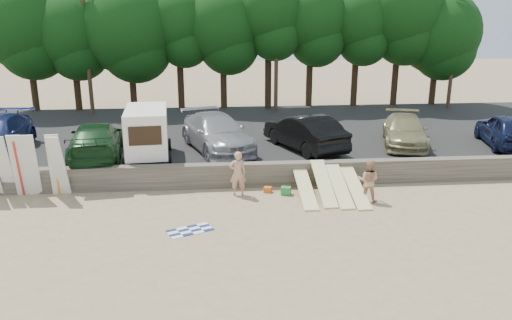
# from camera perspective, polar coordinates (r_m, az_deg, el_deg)

# --- Properties ---
(ground) EXTENTS (120.00, 120.00, 0.00)m
(ground) POSITION_cam_1_polar(r_m,az_deg,el_deg) (18.35, 2.34, -6.01)
(ground) COLOR tan
(ground) RESTS_ON ground
(seawall) EXTENTS (44.00, 0.50, 1.00)m
(seawall) POSITION_cam_1_polar(r_m,az_deg,el_deg) (20.97, 1.31, -1.62)
(seawall) COLOR #6B6356
(seawall) RESTS_ON ground
(parking_lot) EXTENTS (44.00, 14.50, 0.70)m
(parking_lot) POSITION_cam_1_polar(r_m,az_deg,el_deg) (28.20, -0.37, 2.81)
(parking_lot) COLOR #282828
(parking_lot) RESTS_ON ground
(treeline) EXTENTS (33.49, 6.37, 9.36)m
(treeline) POSITION_cam_1_polar(r_m,az_deg,el_deg) (34.41, -2.63, 15.41)
(treeline) COLOR #382616
(treeline) RESTS_ON parking_lot
(utility_poles) EXTENTS (25.80, 0.26, 9.00)m
(utility_poles) POSITION_cam_1_polar(r_m,az_deg,el_deg) (33.12, 2.35, 13.72)
(utility_poles) COLOR #473321
(utility_poles) RESTS_ON parking_lot
(box_trailer) EXTENTS (2.28, 3.71, 2.27)m
(box_trailer) POSITION_cam_1_polar(r_m,az_deg,el_deg) (22.76, -12.36, 3.29)
(box_trailer) COLOR white
(box_trailer) RESTS_ON parking_lot
(car_1) EXTENTS (2.91, 5.71, 1.59)m
(car_1) POSITION_cam_1_polar(r_m,az_deg,el_deg) (23.60, -17.82, 2.15)
(car_1) COLOR #133618
(car_1) RESTS_ON parking_lot
(car_2) EXTENTS (4.00, 6.15, 1.66)m
(car_2) POSITION_cam_1_polar(r_m,az_deg,el_deg) (23.85, -4.51, 3.13)
(car_2) COLOR gray
(car_2) RESTS_ON parking_lot
(car_3) EXTENTS (3.59, 5.40, 1.68)m
(car_3) POSITION_cam_1_polar(r_m,az_deg,el_deg) (23.95, 5.57, 3.19)
(car_3) COLOR black
(car_3) RESTS_ON parking_lot
(car_4) EXTENTS (3.32, 5.28, 1.43)m
(car_4) POSITION_cam_1_polar(r_m,az_deg,el_deg) (25.77, 16.64, 3.23)
(car_4) COLOR #8A8358
(car_4) RESTS_ON parking_lot
(car_5) EXTENTS (2.94, 5.11, 1.63)m
(car_5) POSITION_cam_1_polar(r_m,az_deg,el_deg) (27.25, 26.71, 3.06)
(car_5) COLOR black
(car_5) RESTS_ON parking_lot
(surfboard_upright_1) EXTENTS (0.51, 0.72, 2.53)m
(surfboard_upright_1) POSITION_cam_1_polar(r_m,az_deg,el_deg) (21.81, -26.82, -0.62)
(surfboard_upright_1) COLOR silver
(surfboard_upright_1) RESTS_ON ground
(surfboard_upright_2) EXTENTS (0.53, 0.56, 2.57)m
(surfboard_upright_2) POSITION_cam_1_polar(r_m,az_deg,el_deg) (21.56, -25.50, -0.59)
(surfboard_upright_2) COLOR silver
(surfboard_upright_2) RESTS_ON ground
(surfboard_upright_3) EXTENTS (0.57, 0.61, 2.56)m
(surfboard_upright_3) POSITION_cam_1_polar(r_m,az_deg,el_deg) (21.39, -24.31, -0.57)
(surfboard_upright_3) COLOR silver
(surfboard_upright_3) RESTS_ON ground
(surfboard_upright_4) EXTENTS (0.58, 0.60, 2.57)m
(surfboard_upright_4) POSITION_cam_1_polar(r_m,az_deg,el_deg) (21.08, -21.95, -0.53)
(surfboard_upright_4) COLOR silver
(surfboard_upright_4) RESTS_ON ground
(surfboard_upright_5) EXTENTS (0.57, 0.80, 2.52)m
(surfboard_upright_5) POSITION_cam_1_polar(r_m,az_deg,el_deg) (20.95, -21.61, -0.66)
(surfboard_upright_5) COLOR silver
(surfboard_upright_5) RESTS_ON ground
(surfboard_low_0) EXTENTS (0.56, 2.93, 0.80)m
(surfboard_low_0) POSITION_cam_1_polar(r_m,az_deg,el_deg) (19.74, 5.64, -3.19)
(surfboard_low_0) COLOR #F7EA9B
(surfboard_low_0) RESTS_ON ground
(surfboard_low_1) EXTENTS (0.56, 2.85, 1.08)m
(surfboard_low_1) POSITION_cam_1_polar(r_m,az_deg,el_deg) (19.96, 7.74, -2.61)
(surfboard_low_1) COLOR #F7EA9B
(surfboard_low_1) RESTS_ON ground
(surfboard_low_2) EXTENTS (0.56, 2.88, 0.97)m
(surfboard_low_2) POSITION_cam_1_polar(r_m,az_deg,el_deg) (19.97, 9.48, -2.84)
(surfboard_low_2) COLOR #F7EA9B
(surfboard_low_2) RESTS_ON ground
(surfboard_low_3) EXTENTS (0.56, 2.92, 0.83)m
(surfboard_low_3) POSITION_cam_1_polar(r_m,az_deg,el_deg) (20.06, 11.25, -3.07)
(surfboard_low_3) COLOR #F7EA9B
(surfboard_low_3) RESTS_ON ground
(beachgoer_a) EXTENTS (0.66, 0.44, 1.81)m
(beachgoer_a) POSITION_cam_1_polar(r_m,az_deg,el_deg) (19.77, -2.09, -1.55)
(beachgoer_a) COLOR tan
(beachgoer_a) RESTS_ON ground
(beachgoer_b) EXTENTS (0.99, 0.91, 1.64)m
(beachgoer_b) POSITION_cam_1_polar(r_m,az_deg,el_deg) (19.67, 12.72, -2.29)
(beachgoer_b) COLOR tan
(beachgoer_b) RESTS_ON ground
(cooler) EXTENTS (0.45, 0.40, 0.32)m
(cooler) POSITION_cam_1_polar(r_m,az_deg,el_deg) (20.07, 3.44, -3.53)
(cooler) COLOR #258938
(cooler) RESTS_ON ground
(gear_bag) EXTENTS (0.36, 0.33, 0.22)m
(gear_bag) POSITION_cam_1_polar(r_m,az_deg,el_deg) (20.31, 1.34, -3.40)
(gear_bag) COLOR #CF6218
(gear_bag) RESTS_ON ground
(beach_towel) EXTENTS (1.98, 1.98, 0.00)m
(beach_towel) POSITION_cam_1_polar(r_m,az_deg,el_deg) (17.04, -7.55, -7.97)
(beach_towel) COLOR white
(beach_towel) RESTS_ON ground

